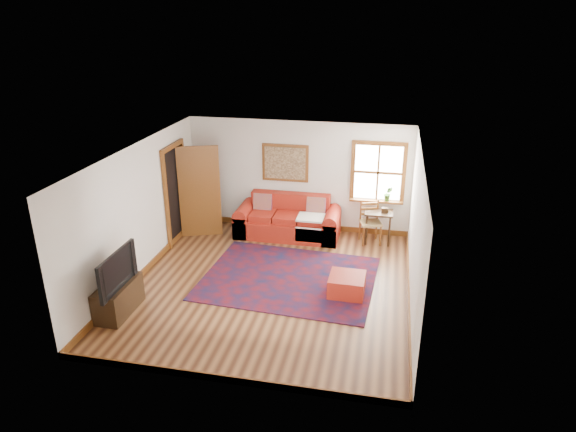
% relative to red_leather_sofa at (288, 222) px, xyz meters
% --- Properties ---
extents(ground, '(5.50, 5.50, 0.00)m').
position_rel_red_leather_sofa_xyz_m(ground, '(0.14, -2.30, -0.30)').
color(ground, '#442312').
rests_on(ground, ground).
extents(room_envelope, '(5.04, 5.54, 2.52)m').
position_rel_red_leather_sofa_xyz_m(room_envelope, '(0.14, -2.29, 1.35)').
color(room_envelope, silver).
rests_on(room_envelope, ground).
extents(window, '(1.18, 0.20, 1.38)m').
position_rel_red_leather_sofa_xyz_m(window, '(1.93, 0.40, 1.02)').
color(window, white).
rests_on(window, ground).
extents(doorway, '(0.89, 1.08, 2.14)m').
position_rel_red_leather_sofa_xyz_m(doorway, '(-2.06, -0.52, 0.77)').
color(doorway, black).
rests_on(doorway, ground).
extents(framed_artwork, '(1.05, 0.07, 0.85)m').
position_rel_red_leather_sofa_xyz_m(framed_artwork, '(-0.16, 0.41, 1.25)').
color(framed_artwork, brown).
rests_on(framed_artwork, ground).
extents(persian_rug, '(3.31, 2.71, 0.02)m').
position_rel_red_leather_sofa_xyz_m(persian_rug, '(0.43, -2.00, -0.29)').
color(persian_rug, '#550C13').
rests_on(persian_rug, ground).
extents(red_leather_sofa, '(2.29, 0.95, 0.90)m').
position_rel_red_leather_sofa_xyz_m(red_leather_sofa, '(0.00, 0.00, 0.00)').
color(red_leather_sofa, '#A22214').
rests_on(red_leather_sofa, ground).
extents(red_ottoman, '(0.64, 0.64, 0.36)m').
position_rel_red_leather_sofa_xyz_m(red_ottoman, '(1.54, -2.35, -0.12)').
color(red_ottoman, '#A22214').
rests_on(red_ottoman, ground).
extents(side_table, '(0.59, 0.44, 0.71)m').
position_rel_red_leather_sofa_xyz_m(side_table, '(1.98, 0.00, 0.29)').
color(side_table, '#301E10').
rests_on(side_table, ground).
extents(ladder_back_chair, '(0.53, 0.52, 0.93)m').
position_rel_red_leather_sofa_xyz_m(ladder_back_chair, '(1.80, -0.01, 0.20)').
color(ladder_back_chair, tan).
rests_on(ladder_back_chair, ground).
extents(media_cabinet, '(0.44, 0.97, 0.54)m').
position_rel_red_leather_sofa_xyz_m(media_cabinet, '(-2.12, -3.71, -0.03)').
color(media_cabinet, '#301E10').
rests_on(media_cabinet, ground).
extents(television, '(0.15, 1.11, 0.64)m').
position_rel_red_leather_sofa_xyz_m(television, '(-2.10, -3.83, 0.56)').
color(television, black).
rests_on(television, media_cabinet).
extents(candle_hurricane, '(0.12, 0.12, 0.18)m').
position_rel_red_leather_sofa_xyz_m(candle_hurricane, '(-2.07, -3.28, 0.32)').
color(candle_hurricane, silver).
rests_on(candle_hurricane, media_cabinet).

